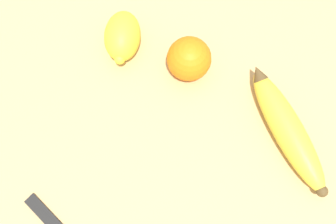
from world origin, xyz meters
name	(u,v)px	position (x,y,z in m)	size (l,w,h in m)	color
ground_plane	(126,77)	(0.00, 0.00, 0.00)	(3.00, 3.00, 0.00)	tan
banana	(287,129)	(-0.17, -0.19, 0.02)	(0.21, 0.05, 0.04)	yellow
orange	(189,59)	(-0.02, -0.10, 0.03)	(0.07, 0.07, 0.07)	orange
lemon	(122,36)	(0.05, -0.02, 0.03)	(0.10, 0.09, 0.06)	yellow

